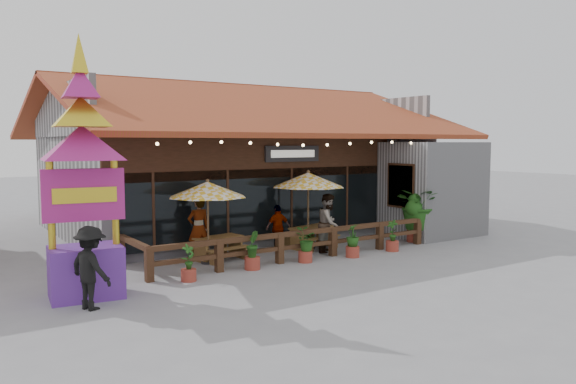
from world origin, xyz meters
TOP-DOWN VIEW (x-y plane):
  - ground at (0.00, 0.00)m, footprint 100.00×100.00m
  - restaurant_building at (0.26, 6.61)m, footprint 15.50×14.73m
  - patio_railing at (-2.25, -0.27)m, footprint 10.00×2.60m
  - umbrella_left at (-4.25, 0.71)m, footprint 2.44×2.44m
  - umbrella_right at (-0.44, 0.93)m, footprint 2.95×2.95m
  - picnic_table_left at (-3.76, 1.01)m, footprint 1.67×1.50m
  - picnic_table_right at (-0.27, 0.98)m, footprint 1.78×1.62m
  - thai_sign_tower at (-8.22, -1.09)m, footprint 2.65×2.65m
  - tropical_plant at (3.60, -0.12)m, footprint 2.18×2.22m
  - diner_a at (-4.29, 1.30)m, footprint 0.73×0.49m
  - diner_b at (-0.22, 0.09)m, footprint 1.18×1.14m
  - diner_c at (-1.40, 1.31)m, footprint 0.91×0.44m
  - pedestrian at (-8.37, -2.11)m, footprint 1.06×1.34m
  - planter_a at (-5.63, -1.00)m, footprint 0.40×0.40m
  - planter_b at (-3.57, -0.73)m, footprint 0.50×0.52m
  - planter_c at (-1.77, -0.79)m, footprint 0.83×0.81m
  - planter_d at (-0.10, -0.99)m, footprint 0.55×0.55m
  - planter_e at (1.64, -0.96)m, footprint 0.43×0.43m

SIDE VIEW (x-z plane):
  - ground at x=0.00m, z-range 0.00..0.00m
  - planter_a at x=-5.63m, z-range -0.08..0.90m
  - planter_e at x=1.64m, z-range -0.08..0.96m
  - picnic_table_left at x=-3.76m, z-range 0.12..0.84m
  - planter_b at x=-3.57m, z-range -0.05..1.04m
  - picnic_table_right at x=-0.27m, z-range 0.13..0.87m
  - planter_d at x=-0.10m, z-range -0.02..1.03m
  - planter_c at x=-1.77m, z-range 0.06..1.10m
  - patio_railing at x=-2.25m, z-range 0.15..1.07m
  - diner_c at x=-1.40m, z-range 0.00..1.52m
  - pedestrian at x=-8.37m, z-range 0.00..1.81m
  - diner_b at x=-0.22m, z-range 0.00..1.92m
  - diner_a at x=-4.29m, z-range 0.00..1.95m
  - tropical_plant at x=3.60m, z-range 0.17..2.49m
  - umbrella_left at x=-4.25m, z-range 0.94..3.46m
  - restaurant_building at x=0.26m, z-range -0.84..5.25m
  - umbrella_right at x=-0.44m, z-range 0.99..3.66m
  - thai_sign_tower at x=-8.22m, z-range 0.18..6.66m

